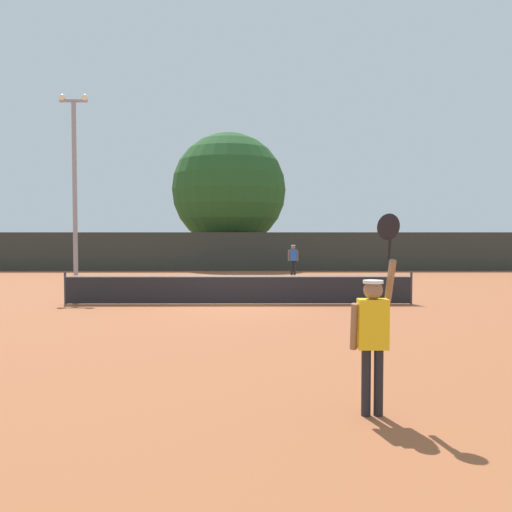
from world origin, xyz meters
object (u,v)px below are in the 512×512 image
at_px(light_pole, 75,179).
at_px(large_tree, 229,190).
at_px(tennis_ball, 188,293).
at_px(player_serving, 373,326).
at_px(parked_car_near, 388,255).
at_px(player_receiving, 293,257).

bearing_deg(light_pole, large_tree, 71.59).
bearing_deg(tennis_ball, player_serving, -73.92).
bearing_deg(player_serving, parked_car_near, 75.59).
bearing_deg(tennis_ball, large_tree, 87.30).
xyz_separation_m(player_receiving, light_pole, (-9.37, -7.84, 3.46)).
bearing_deg(light_pole, player_receiving, 39.94).
bearing_deg(tennis_ball, parked_car_near, 55.92).
relative_size(light_pole, parked_car_near, 1.79).
bearing_deg(parked_car_near, player_serving, -96.73).
height_order(large_tree, parked_car_near, large_tree).
bearing_deg(player_serving, large_tree, 95.89).
xyz_separation_m(player_receiving, tennis_ball, (-4.72, -8.74, -1.02)).
bearing_deg(player_receiving, parked_car_near, -128.72).
relative_size(player_serving, tennis_ball, 38.28).
distance_m(player_receiving, tennis_ball, 9.99).
bearing_deg(large_tree, light_pole, -108.41).
distance_m(player_serving, parked_car_near, 33.39).
height_order(player_serving, player_receiving, player_serving).
bearing_deg(parked_car_near, tennis_ball, -116.40).
height_order(tennis_ball, large_tree, large_tree).
relative_size(player_receiving, large_tree, 0.18).
xyz_separation_m(player_receiving, parked_car_near, (7.64, 9.53, -0.28)).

